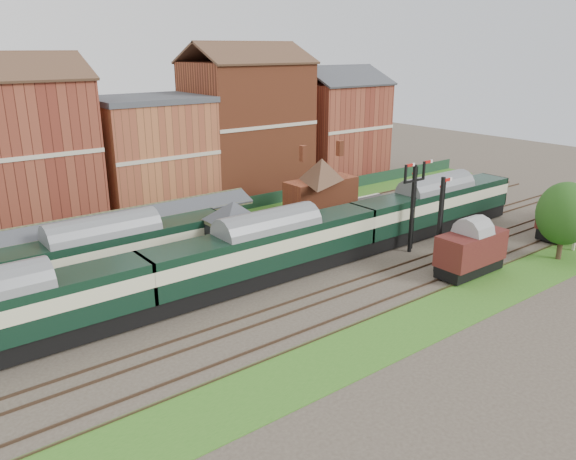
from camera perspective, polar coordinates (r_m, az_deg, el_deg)
ground at (r=45.95m, az=-0.00°, el=-4.54°), size 160.00×160.00×0.00m
grass_back at (r=58.64m, az=-9.63°, el=0.32°), size 90.00×4.50×0.06m
grass_front at (r=38.08m, az=11.30°, el=-9.92°), size 90.00×5.00×0.06m
fence at (r=60.13m, az=-10.57°, el=1.43°), size 90.00×0.12×1.50m
platform at (r=51.07m, az=-11.22°, el=-1.93°), size 55.00×3.40×1.00m
signal_box at (r=45.72m, az=-5.48°, el=-0.47°), size 5.40×5.40×6.00m
brick_hut at (r=50.83m, az=2.21°, el=-0.85°), size 3.20×2.64×2.94m
station_building at (r=59.19m, az=3.41°, el=4.66°), size 8.10×8.10×5.90m
canopy at (r=47.62m, az=-17.94°, el=1.22°), size 26.00×3.89×4.08m
semaphore_bracket at (r=50.77m, az=12.58°, el=2.76°), size 3.60×0.25×8.18m
semaphore_siding at (r=46.72m, az=15.15°, el=0.61°), size 1.23×0.25×8.00m
town_backdrop at (r=64.84m, az=-13.94°, el=8.09°), size 69.00×10.00×16.00m
dmu_train at (r=43.86m, az=-2.04°, el=-1.85°), size 61.27×3.22×4.71m
platform_railcar at (r=44.78m, az=-18.12°, el=-2.38°), size 20.27×3.19×4.67m
goods_van_a at (r=47.58m, az=18.09°, el=-1.92°), size 6.19×2.68×3.75m
goods_van_c at (r=60.69m, az=26.56°, el=1.45°), size 6.68×2.89×4.05m
tree_far at (r=53.32m, az=26.34°, el=1.50°), size 4.74×4.74×6.91m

